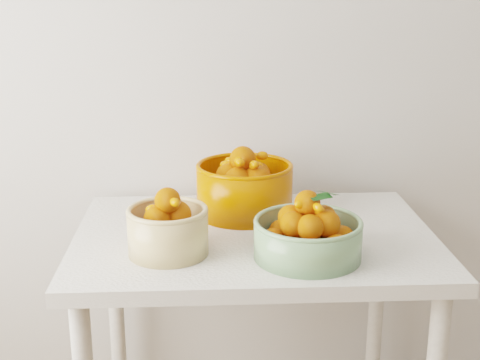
# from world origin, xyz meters

# --- Properties ---
(table) EXTENTS (1.00, 0.70, 0.75)m
(table) POSITION_xyz_m (-0.36, 1.60, 0.65)
(table) COLOR silver
(table) RESTS_ON ground
(bowl_cream) EXTENTS (0.25, 0.25, 0.18)m
(bowl_cream) POSITION_xyz_m (-0.59, 1.47, 0.82)
(bowl_cream) COLOR tan
(bowl_cream) RESTS_ON table
(bowl_green) EXTENTS (0.30, 0.30, 0.18)m
(bowl_green) POSITION_xyz_m (-0.24, 1.42, 0.81)
(bowl_green) COLOR gray
(bowl_green) RESTS_ON table
(bowl_orange) EXTENTS (0.34, 0.34, 0.21)m
(bowl_orange) POSITION_xyz_m (-0.38, 1.76, 0.83)
(bowl_orange) COLOR #C14C01
(bowl_orange) RESTS_ON table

